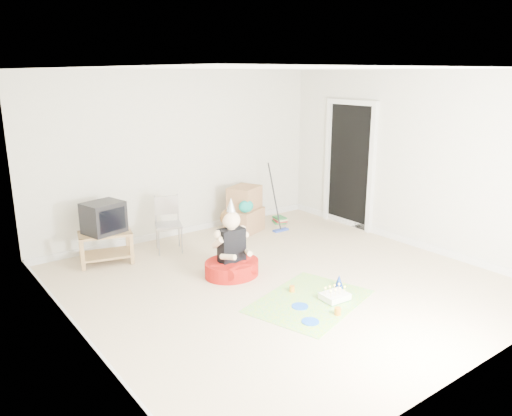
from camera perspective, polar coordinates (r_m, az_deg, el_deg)
ground at (r=6.38m, az=2.91°, el=-8.44°), size 5.00×5.00×0.00m
doorway_recess at (r=8.57m, az=10.67°, el=4.67°), size 0.02×0.90×2.05m
tv_stand at (r=7.21m, az=-16.79°, el=-4.02°), size 0.79×0.61×0.44m
crt_tv at (r=7.09m, az=-17.03°, el=-1.05°), size 0.58×0.52×0.43m
folding_chair at (r=7.41m, az=-9.96°, el=-1.94°), size 0.47×0.46×0.82m
cardboard_boxes at (r=8.23m, az=-1.31°, el=-0.26°), size 0.71×0.66×0.75m
floor_mop at (r=8.27m, az=2.86°, el=-0.90°), size 0.28×0.37×1.11m
book_pile at (r=8.79m, az=2.75°, el=-1.33°), size 0.29×0.32×0.11m
seated_woman at (r=6.49m, az=-2.79°, el=-5.83°), size 0.76×0.76×1.04m
party_mat at (r=5.91m, az=6.15°, el=-10.52°), size 1.63×1.38×0.01m
birthday_cake at (r=5.95m, az=8.98°, el=-10.01°), size 0.32×0.26×0.15m
blue_plate_near at (r=5.75m, az=5.04°, el=-11.13°), size 0.26×0.26×0.01m
blue_plate_far at (r=5.45m, az=6.23°, el=-12.77°), size 0.27×0.27×0.01m
orange_cup_near at (r=6.10m, az=4.13°, el=-9.19°), size 0.09×0.09×0.07m
orange_cup_far at (r=5.62m, az=9.32°, el=-11.56°), size 0.08×0.08×0.08m
blue_party_hat at (r=6.25m, az=9.46°, el=-8.27°), size 0.16×0.16×0.17m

